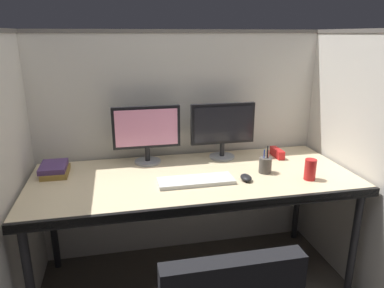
{
  "coord_description": "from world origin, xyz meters",
  "views": [
    {
      "loc": [
        -0.42,
        -1.63,
        1.54
      ],
      "look_at": [
        0.0,
        0.35,
        0.92
      ],
      "focal_mm": 33.39,
      "sensor_mm": 36.0,
      "label": 1
    }
  ],
  "objects_px": {
    "keyboard_main": "(196,181)",
    "book_stack": "(55,169)",
    "monitor_left": "(147,131)",
    "pen_cup": "(265,165)",
    "desk": "(194,184)",
    "red_stapler": "(277,153)",
    "computer_mouse": "(246,178)",
    "monitor_right": "(223,127)",
    "soda_can": "(310,170)"
  },
  "relations": [
    {
      "from": "soda_can",
      "to": "pen_cup",
      "type": "height_order",
      "value": "pen_cup"
    },
    {
      "from": "keyboard_main",
      "to": "soda_can",
      "type": "relative_size",
      "value": 3.52
    },
    {
      "from": "monitor_left",
      "to": "computer_mouse",
      "type": "bearing_deg",
      "value": -38.52
    },
    {
      "from": "monitor_left",
      "to": "soda_can",
      "type": "bearing_deg",
      "value": -28.35
    },
    {
      "from": "soda_can",
      "to": "desk",
      "type": "bearing_deg",
      "value": 163.59
    },
    {
      "from": "computer_mouse",
      "to": "book_stack",
      "type": "height_order",
      "value": "book_stack"
    },
    {
      "from": "monitor_left",
      "to": "keyboard_main",
      "type": "relative_size",
      "value": 1.0
    },
    {
      "from": "monitor_left",
      "to": "red_stapler",
      "type": "distance_m",
      "value": 0.9
    },
    {
      "from": "book_stack",
      "to": "computer_mouse",
      "type": "bearing_deg",
      "value": -17.16
    },
    {
      "from": "keyboard_main",
      "to": "computer_mouse",
      "type": "xyz_separation_m",
      "value": [
        0.29,
        -0.03,
        0.01
      ]
    },
    {
      "from": "book_stack",
      "to": "monitor_left",
      "type": "bearing_deg",
      "value": 8.18
    },
    {
      "from": "book_stack",
      "to": "keyboard_main",
      "type": "bearing_deg",
      "value": -20.89
    },
    {
      "from": "book_stack",
      "to": "pen_cup",
      "type": "bearing_deg",
      "value": -11.09
    },
    {
      "from": "monitor_right",
      "to": "pen_cup",
      "type": "bearing_deg",
      "value": -60.66
    },
    {
      "from": "keyboard_main",
      "to": "soda_can",
      "type": "bearing_deg",
      "value": -8.08
    },
    {
      "from": "computer_mouse",
      "to": "pen_cup",
      "type": "distance_m",
      "value": 0.18
    },
    {
      "from": "computer_mouse",
      "to": "red_stapler",
      "type": "height_order",
      "value": "red_stapler"
    },
    {
      "from": "monitor_left",
      "to": "pen_cup",
      "type": "distance_m",
      "value": 0.77
    },
    {
      "from": "book_stack",
      "to": "monitor_right",
      "type": "bearing_deg",
      "value": 3.82
    },
    {
      "from": "monitor_left",
      "to": "book_stack",
      "type": "xyz_separation_m",
      "value": [
        -0.56,
        -0.08,
        -0.19
      ]
    },
    {
      "from": "red_stapler",
      "to": "pen_cup",
      "type": "xyz_separation_m",
      "value": [
        -0.2,
        -0.25,
        0.02
      ]
    },
    {
      "from": "desk",
      "to": "computer_mouse",
      "type": "bearing_deg",
      "value": -24.6
    },
    {
      "from": "desk",
      "to": "red_stapler",
      "type": "bearing_deg",
      "value": 19.25
    },
    {
      "from": "pen_cup",
      "to": "monitor_right",
      "type": "bearing_deg",
      "value": 119.34
    },
    {
      "from": "desk",
      "to": "book_stack",
      "type": "distance_m",
      "value": 0.84
    },
    {
      "from": "monitor_left",
      "to": "pen_cup",
      "type": "bearing_deg",
      "value": -25.56
    },
    {
      "from": "desk",
      "to": "soda_can",
      "type": "xyz_separation_m",
      "value": [
        0.64,
        -0.19,
        0.11
      ]
    },
    {
      "from": "monitor_left",
      "to": "pen_cup",
      "type": "relative_size",
      "value": 2.54
    },
    {
      "from": "book_stack",
      "to": "pen_cup",
      "type": "distance_m",
      "value": 1.27
    },
    {
      "from": "desk",
      "to": "pen_cup",
      "type": "xyz_separation_m",
      "value": [
        0.43,
        -0.03,
        0.1
      ]
    },
    {
      "from": "monitor_right",
      "to": "red_stapler",
      "type": "distance_m",
      "value": 0.42
    },
    {
      "from": "monitor_right",
      "to": "monitor_left",
      "type": "bearing_deg",
      "value": 178.87
    },
    {
      "from": "keyboard_main",
      "to": "book_stack",
      "type": "bearing_deg",
      "value": 159.11
    },
    {
      "from": "desk",
      "to": "monitor_right",
      "type": "relative_size",
      "value": 4.42
    },
    {
      "from": "keyboard_main",
      "to": "pen_cup",
      "type": "relative_size",
      "value": 2.54
    },
    {
      "from": "desk",
      "to": "red_stapler",
      "type": "xyz_separation_m",
      "value": [
        0.63,
        0.22,
        0.08
      ]
    },
    {
      "from": "monitor_right",
      "to": "book_stack",
      "type": "bearing_deg",
      "value": -176.18
    },
    {
      "from": "monitor_left",
      "to": "monitor_right",
      "type": "relative_size",
      "value": 1.0
    },
    {
      "from": "computer_mouse",
      "to": "desk",
      "type": "bearing_deg",
      "value": 155.4
    },
    {
      "from": "keyboard_main",
      "to": "book_stack",
      "type": "distance_m",
      "value": 0.86
    },
    {
      "from": "monitor_right",
      "to": "red_stapler",
      "type": "relative_size",
      "value": 2.87
    },
    {
      "from": "desk",
      "to": "monitor_left",
      "type": "xyz_separation_m",
      "value": [
        -0.25,
        0.29,
        0.27
      ]
    },
    {
      "from": "book_stack",
      "to": "pen_cup",
      "type": "relative_size",
      "value": 1.33
    },
    {
      "from": "red_stapler",
      "to": "pen_cup",
      "type": "relative_size",
      "value": 0.89
    },
    {
      "from": "monitor_left",
      "to": "computer_mouse",
      "type": "xyz_separation_m",
      "value": [
        0.52,
        -0.42,
        -0.2
      ]
    },
    {
      "from": "desk",
      "to": "soda_can",
      "type": "relative_size",
      "value": 15.57
    },
    {
      "from": "monitor_left",
      "to": "monitor_right",
      "type": "xyz_separation_m",
      "value": [
        0.5,
        -0.01,
        0.0
      ]
    },
    {
      "from": "desk",
      "to": "monitor_right",
      "type": "xyz_separation_m",
      "value": [
        0.25,
        0.28,
        0.27
      ]
    },
    {
      "from": "computer_mouse",
      "to": "soda_can",
      "type": "bearing_deg",
      "value": -9.66
    },
    {
      "from": "pen_cup",
      "to": "red_stapler",
      "type": "bearing_deg",
      "value": 52.2
    }
  ]
}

